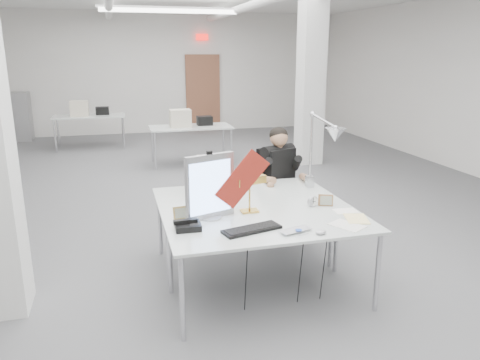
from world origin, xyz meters
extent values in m
cube|color=#555557|center=(0.00, 0.00, -0.01)|extent=(10.00, 14.00, 0.02)
cube|color=silver|center=(0.00, 7.01, 1.60)|extent=(10.00, 0.02, 3.20)
cube|color=white|center=(2.50, 2.50, 1.60)|extent=(0.45, 0.45, 3.20)
cube|color=brown|center=(1.20, 6.94, 1.05)|extent=(0.95, 0.08, 2.10)
cube|color=red|center=(1.20, 6.90, 2.55)|extent=(0.32, 0.06, 0.16)
cube|color=white|center=(0.00, 4.00, 2.98)|extent=(2.80, 0.14, 0.08)
cube|color=silver|center=(0.00, -2.50, 0.74)|extent=(1.80, 0.90, 0.02)
cube|color=silver|center=(0.00, -1.60, 0.74)|extent=(1.80, 0.90, 0.02)
cube|color=silver|center=(0.20, 3.00, 0.74)|extent=(1.60, 0.80, 0.02)
cube|color=silver|center=(-1.80, 5.20, 0.74)|extent=(1.60, 0.80, 0.02)
cube|color=gray|center=(-3.50, 6.65, 0.60)|extent=(0.45, 0.55, 1.20)
cube|color=#A2A2A6|center=(-0.48, -2.23, 1.05)|extent=(0.46, 0.20, 0.58)
cube|color=maroon|center=(-0.19, -2.27, 1.10)|extent=(0.50, 0.04, 0.54)
cube|color=black|center=(-0.21, -2.62, 0.77)|extent=(0.53, 0.29, 0.02)
imported|color=silver|center=(0.15, -2.78, 0.77)|extent=(0.32, 0.25, 0.02)
ellipsoid|color=#A9A9AD|center=(0.31, -2.85, 0.77)|extent=(0.10, 0.07, 0.04)
cube|color=black|center=(-0.71, -2.45, 0.78)|extent=(0.22, 0.20, 0.05)
cube|color=tan|center=(-0.73, -2.18, 0.81)|extent=(0.15, 0.05, 0.11)
cube|color=#986941|center=(0.66, -2.19, 0.81)|extent=(0.15, 0.09, 0.11)
cylinder|color=#AAAAAF|center=(0.53, -2.17, 0.81)|extent=(0.11, 0.07, 0.11)
cube|color=white|center=(0.61, -2.73, 0.76)|extent=(0.31, 0.34, 0.01)
cube|color=#FFE798|center=(0.77, -2.60, 0.76)|extent=(0.25, 0.30, 0.01)
cube|color=white|center=(0.77, -2.38, 0.76)|extent=(0.22, 0.17, 0.01)
cube|color=beige|center=(-0.28, -1.48, 0.94)|extent=(0.47, 0.46, 0.37)
camera|label=1|loc=(-1.25, -6.10, 2.20)|focal=35.00mm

